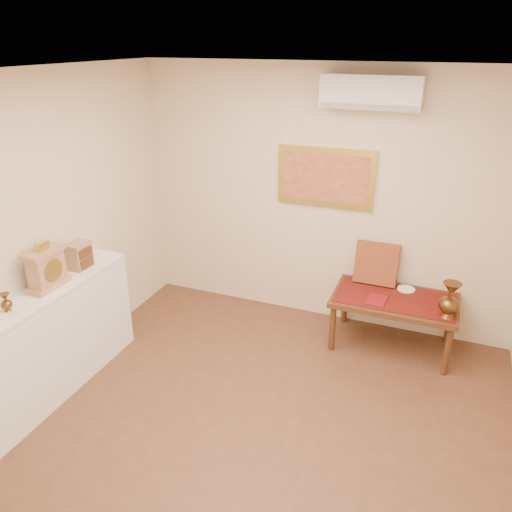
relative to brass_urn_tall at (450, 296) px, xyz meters
The scene contains 16 objects.
floor 2.28m from the brass_urn_tall, 128.53° to the right, with size 4.50×4.50×0.00m, color brown.
ceiling 2.89m from the brass_urn_tall, 128.53° to the right, with size 4.50×4.50×0.00m, color white.
wall_back 1.57m from the brass_urn_tall, 156.90° to the left, with size 4.00×0.02×2.70m, color beige.
wall_left 3.78m from the brass_urn_tall, 153.29° to the right, with size 0.02×4.50×2.70m, color beige.
brass_urn_small 3.72m from the brass_urn_tall, 148.66° to the right, with size 0.09×0.09×0.20m, color brown, non-canonical shape.
table_cloth 0.57m from the brass_urn_tall, 157.66° to the left, with size 1.14×0.59×0.01m, color maroon.
brass_urn_tall is the anchor object (origin of this frame).
plate 0.61m from the brass_urn_tall, 134.77° to the left, with size 0.18×0.18×0.01m, color white.
menu 0.68m from the brass_urn_tall, behind, with size 0.18×0.25×0.01m, color maroon.
cushion 0.87m from the brass_urn_tall, 147.84° to the left, with size 0.43×0.10×0.43m, color maroon.
display_ledge 3.59m from the brass_urn_tall, 152.03° to the right, with size 0.37×2.02×0.98m.
mantel_clock 3.51m from the brass_urn_tall, 154.55° to the right, with size 0.17×0.36×0.41m.
wooden_chest 3.36m from the brass_urn_tall, 161.00° to the right, with size 0.16×0.21×0.24m.
low_table 0.60m from the brass_urn_tall, 157.66° to the left, with size 1.20×0.70×0.55m.
painting 1.67m from the brass_urn_tall, 157.89° to the left, with size 1.00×0.06×0.60m.
ac_unit 1.97m from the brass_urn_tall, 154.92° to the left, with size 0.90×0.25×0.30m.
Camera 1 is at (1.17, -2.63, 2.91)m, focal length 35.00 mm.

